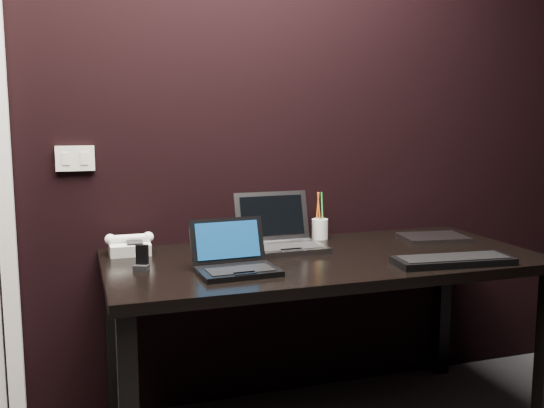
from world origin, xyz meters
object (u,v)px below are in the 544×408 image
object	(u,v)px
mobile_phone	(142,260)
pen_cup	(320,228)
desk	(324,275)
silver_laptop	(281,239)
closed_laptop	(433,238)
netbook	(235,262)
desk_phone	(130,246)
ext_keyboard	(453,260)

from	to	relation	value
mobile_phone	pen_cup	distance (m)	0.88
desk	mobile_phone	distance (m)	0.72
desk	silver_laptop	distance (m)	0.24
silver_laptop	closed_laptop	bearing A→B (deg)	-2.66
pen_cup	netbook	bearing A→B (deg)	-138.95
mobile_phone	pen_cup	xyz separation A→B (m)	(0.82, 0.31, 0.02)
silver_laptop	closed_laptop	xyz separation A→B (m)	(0.71, -0.03, -0.03)
netbook	desk_phone	size ratio (longest dim) A/B	1.50
netbook	closed_laptop	xyz separation A→B (m)	(0.99, 0.27, -0.03)
netbook	pen_cup	xyz separation A→B (m)	(0.51, 0.45, 0.01)
netbook	mobile_phone	xyz separation A→B (m)	(-0.31, 0.14, -0.00)
desk_phone	pen_cup	size ratio (longest dim) A/B	0.90
desk	netbook	size ratio (longest dim) A/B	5.88
mobile_phone	pen_cup	world-z (taller)	pen_cup
silver_laptop	ext_keyboard	distance (m)	0.69
ext_keyboard	desk_phone	bearing A→B (deg)	154.07
pen_cup	silver_laptop	bearing A→B (deg)	-148.90
desk	pen_cup	world-z (taller)	pen_cup
desk	pen_cup	size ratio (longest dim) A/B	7.97
silver_laptop	mobile_phone	world-z (taller)	silver_laptop
ext_keyboard	pen_cup	bearing A→B (deg)	116.00
ext_keyboard	netbook	bearing A→B (deg)	169.67
closed_laptop	desk_phone	bearing A→B (deg)	174.25
closed_laptop	desk_phone	size ratio (longest dim) A/B	1.60
silver_laptop	desk_phone	size ratio (longest dim) A/B	1.73
closed_laptop	desk	bearing A→B (deg)	-166.91
desk_phone	mobile_phone	size ratio (longest dim) A/B	2.15
ext_keyboard	desk	bearing A→B (deg)	145.18
desk	silver_laptop	xyz separation A→B (m)	(-0.12, 0.17, 0.12)
netbook	ext_keyboard	size ratio (longest dim) A/B	0.63
silver_laptop	closed_laptop	world-z (taller)	silver_laptop
desk	ext_keyboard	bearing A→B (deg)	-34.82
pen_cup	desk_phone	bearing A→B (deg)	-177.06
netbook	ext_keyboard	world-z (taller)	netbook
closed_laptop	silver_laptop	bearing A→B (deg)	177.34
netbook	closed_laptop	size ratio (longest dim) A/B	0.94
desk_phone	pen_cup	xyz separation A→B (m)	(0.84, 0.04, 0.01)
desk	silver_laptop	world-z (taller)	silver_laptop
mobile_phone	ext_keyboard	bearing A→B (deg)	-14.25
mobile_phone	pen_cup	size ratio (longest dim) A/B	0.42
closed_laptop	netbook	bearing A→B (deg)	-164.67
ext_keyboard	mobile_phone	distance (m)	1.15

